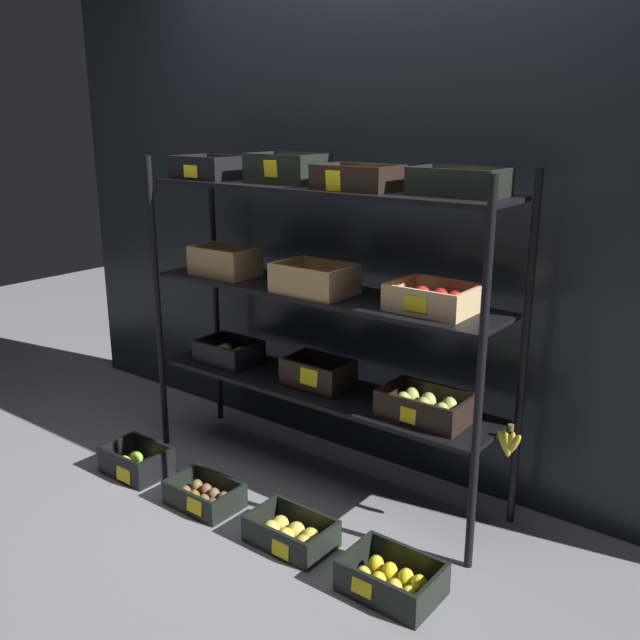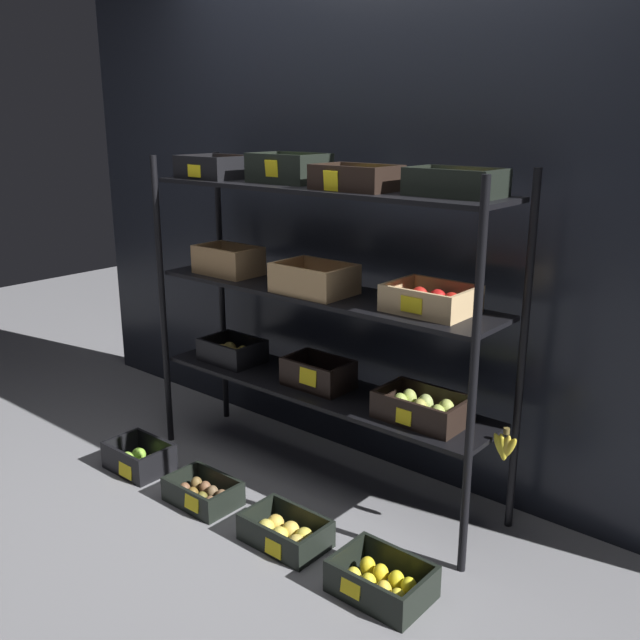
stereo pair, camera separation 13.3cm
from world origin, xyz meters
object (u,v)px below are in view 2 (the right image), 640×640
at_px(crate_ground_apple_green, 139,459).
at_px(crate_ground_kiwi, 203,494).
at_px(display_rack, 323,285).
at_px(crate_ground_lemon, 382,582).
at_px(crate_ground_apple_gold, 285,533).

xyz_separation_m(crate_ground_apple_green, crate_ground_kiwi, (0.48, -0.00, -0.01)).
height_order(display_rack, crate_ground_lemon, display_rack).
distance_m(crate_ground_kiwi, crate_ground_lemon, 0.99).
height_order(crate_ground_kiwi, crate_ground_apple_gold, crate_ground_apple_gold).
height_order(crate_ground_apple_green, crate_ground_apple_gold, crate_ground_apple_green).
bearing_deg(crate_ground_kiwi, crate_ground_apple_green, 179.46).
bearing_deg(crate_ground_apple_green, crate_ground_apple_gold, 0.21).
relative_size(display_rack, crate_ground_apple_green, 5.99).
xyz_separation_m(display_rack, crate_ground_lemon, (0.71, -0.52, -0.91)).
distance_m(display_rack, crate_ground_kiwi, 1.09).
distance_m(crate_ground_apple_green, crate_ground_kiwi, 0.48).
xyz_separation_m(crate_ground_kiwi, crate_ground_lemon, (0.99, -0.00, 0.01)).
bearing_deg(display_rack, crate_ground_apple_gold, -66.09).
distance_m(crate_ground_apple_green, crate_ground_lemon, 1.47).
bearing_deg(crate_ground_apple_gold, crate_ground_kiwi, -179.06).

